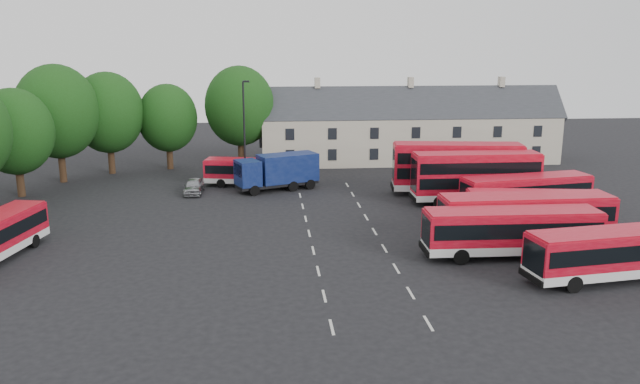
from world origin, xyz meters
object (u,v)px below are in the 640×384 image
at_px(bus_row_a, 618,250).
at_px(lamppost, 245,131).
at_px(box_truck, 278,170).
at_px(silver_car, 194,186).
at_px(bus_dd_south, 476,175).

height_order(bus_row_a, lamppost, lamppost).
bearing_deg(box_truck, silver_car, 163.22).
distance_m(bus_row_a, lamppost, 35.95).
bearing_deg(lamppost, bus_dd_south, -22.59).
bearing_deg(bus_row_a, box_truck, 119.92).
relative_size(bus_row_a, bus_dd_south, 1.02).
xyz_separation_m(bus_row_a, silver_car, (-27.79, 24.85, -1.19)).
distance_m(bus_dd_south, box_truck, 18.62).
bearing_deg(bus_dd_south, bus_row_a, -82.89).
relative_size(box_truck, silver_car, 1.98).
xyz_separation_m(bus_dd_south, lamppost, (-20.57, 8.56, 2.97)).
xyz_separation_m(bus_row_a, lamppost, (-22.93, 27.44, 3.68)).
bearing_deg(bus_dd_south, box_truck, 158.96).
distance_m(bus_row_a, box_truck, 32.29).
bearing_deg(lamppost, bus_row_a, -50.11).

